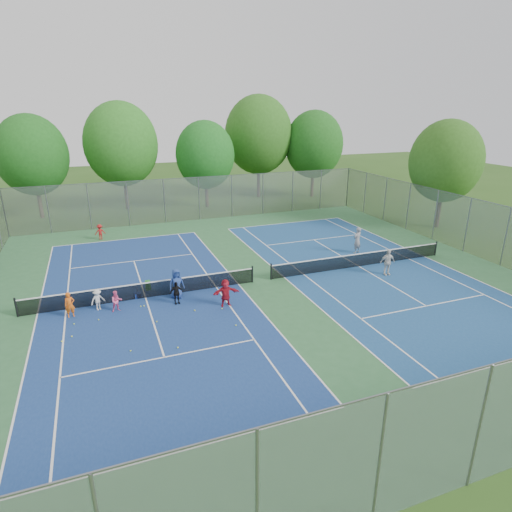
{
  "coord_description": "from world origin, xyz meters",
  "views": [
    {
      "loc": [
        -8.91,
        -22.57,
        10.21
      ],
      "look_at": [
        0.0,
        1.0,
        1.3
      ],
      "focal_mm": 30.0,
      "sensor_mm": 36.0,
      "label": 1
    }
  ],
  "objects_px": {
    "net_left": "(145,291)",
    "ball_hopper": "(148,285)",
    "ball_crate": "(137,295)",
    "net_right": "(359,260)",
    "instructor": "(357,240)"
  },
  "relations": [
    {
      "from": "ball_crate",
      "to": "net_right",
      "type": "bearing_deg",
      "value": -0.79
    },
    {
      "from": "ball_hopper",
      "to": "instructor",
      "type": "relative_size",
      "value": 0.29
    },
    {
      "from": "net_left",
      "to": "net_right",
      "type": "height_order",
      "value": "same"
    },
    {
      "from": "net_left",
      "to": "ball_hopper",
      "type": "relative_size",
      "value": 22.5
    },
    {
      "from": "net_right",
      "to": "ball_crate",
      "type": "height_order",
      "value": "net_right"
    },
    {
      "from": "ball_hopper",
      "to": "instructor",
      "type": "xyz_separation_m",
      "value": [
        15.1,
        1.38,
        0.69
      ]
    },
    {
      "from": "instructor",
      "to": "ball_crate",
      "type": "bearing_deg",
      "value": -12.47
    },
    {
      "from": "ball_hopper",
      "to": "instructor",
      "type": "distance_m",
      "value": 15.18
    },
    {
      "from": "net_left",
      "to": "instructor",
      "type": "height_order",
      "value": "instructor"
    },
    {
      "from": "net_left",
      "to": "ball_crate",
      "type": "height_order",
      "value": "net_left"
    },
    {
      "from": "net_left",
      "to": "ball_hopper",
      "type": "distance_m",
      "value": 1.14
    },
    {
      "from": "instructor",
      "to": "net_right",
      "type": "bearing_deg",
      "value": 39.82
    },
    {
      "from": "net_left",
      "to": "ball_crate",
      "type": "relative_size",
      "value": 36.08
    },
    {
      "from": "ball_crate",
      "to": "instructor",
      "type": "height_order",
      "value": "instructor"
    },
    {
      "from": "net_right",
      "to": "ball_crate",
      "type": "relative_size",
      "value": 36.08
    }
  ]
}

